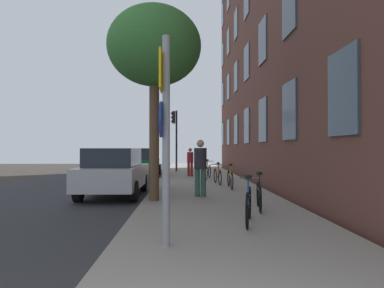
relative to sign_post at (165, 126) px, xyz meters
The scene contains 16 objects.
ground_plane 11.43m from the sign_post, 101.67° to the left, with size 41.80×41.80×0.00m, color #332D28.
road_asphalt 12.03m from the sign_post, 111.65° to the left, with size 7.00×38.00×0.01m, color #2D2D30.
sidewalk 11.26m from the sign_post, 83.68° to the left, with size 4.20×38.00×0.12m, color gray.
sign_post is the anchor object (origin of this frame).
traffic_light 17.68m from the sign_post, 90.72° to the left, with size 0.43×0.24×3.99m.
tree_near 5.43m from the sign_post, 96.52° to the left, with size 2.73×2.73×5.64m.
bicycle_0 2.67m from the sign_post, 44.12° to the left, with size 0.54×1.68×0.98m.
bicycle_1 4.12m from the sign_post, 55.69° to the left, with size 0.43×1.62×0.93m.
bicycle_2 8.23m from the sign_post, 75.10° to the left, with size 0.42×1.73×0.93m.
bicycle_3 9.60m from the sign_post, 79.36° to the left, with size 0.42×1.72×0.92m.
bicycle_4 11.99m from the sign_post, 82.64° to the left, with size 0.53×1.69×0.97m.
pedestrian_0 5.69m from the sign_post, 81.45° to the left, with size 0.49×0.49×1.78m.
pedestrian_1 13.66m from the sign_post, 87.09° to the left, with size 0.46×0.46×1.53m.
car_0 6.90m from the sign_post, 107.31° to the left, with size 1.90×4.17×1.62m.
car_1 14.78m from the sign_post, 97.81° to the left, with size 2.01×4.40×1.62m.
car_2 20.94m from the sign_post, 97.05° to the left, with size 1.98×4.57×1.62m.
Camera 1 is at (0.16, -1.51, 1.63)m, focal length 32.99 mm.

